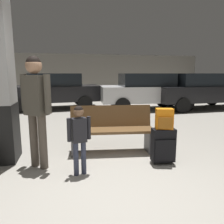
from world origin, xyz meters
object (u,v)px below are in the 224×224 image
at_px(backpack_bright, 164,119).
at_px(child, 79,133).
at_px(parked_car_far, 52,90).
at_px(suitcase, 163,145).
at_px(bench, 112,129).
at_px(parked_car_side, 199,90).
at_px(adult, 36,100).
at_px(parked_car_near, 148,90).

xyz_separation_m(backpack_bright, child, (-1.40, -0.13, -0.12)).
bearing_deg(parked_car_far, suitcase, -71.51).
bearing_deg(suitcase, backpack_bright, -169.11).
bearing_deg(bench, suitcase, -46.24).
distance_m(parked_car_side, parked_car_far, 6.30).
distance_m(suitcase, backpack_bright, 0.45).
bearing_deg(adult, child, -33.04).
bearing_deg(child, parked_car_far, 96.48).
distance_m(backpack_bright, child, 1.41).
height_order(child, parked_car_near, parked_car_near).
distance_m(bench, parked_car_far, 5.85).
height_order(backpack_bright, child, child).
distance_m(adult, parked_car_near, 6.46).
bearing_deg(parked_car_near, parked_car_side, -8.45).
distance_m(suitcase, parked_car_far, 6.79).
xyz_separation_m(suitcase, parked_car_near, (1.83, 5.46, 0.48)).
height_order(parked_car_side, parked_car_far, same).
xyz_separation_m(suitcase, backpack_bright, (-0.00, -0.00, 0.45)).
relative_size(backpack_bright, parked_car_side, 0.08).
height_order(bench, backpack_bright, backpack_bright).
distance_m(adult, parked_car_far, 6.15).
xyz_separation_m(adult, parked_car_near, (3.87, 5.17, -0.29)).
xyz_separation_m(child, parked_car_side, (5.42, 5.26, 0.16)).
bearing_deg(bench, parked_car_far, 104.06).
xyz_separation_m(suitcase, adult, (-2.03, 0.28, 0.78)).
bearing_deg(parked_car_side, bench, -137.35).
relative_size(bench, backpack_bright, 4.85).
distance_m(bench, backpack_bright, 1.10).
bearing_deg(child, backpack_bright, 5.16).
xyz_separation_m(bench, parked_car_far, (-1.42, 5.66, 0.36)).
xyz_separation_m(bench, backpack_bright, (0.73, -0.76, 0.33)).
bearing_deg(parked_car_far, bench, -75.94).
bearing_deg(child, parked_car_near, 59.91).
xyz_separation_m(bench, suitcase, (0.73, -0.76, -0.12)).
bearing_deg(backpack_bright, suitcase, 10.89).
bearing_deg(child, bench, 52.82).
height_order(bench, parked_car_side, parked_car_side).
bearing_deg(parked_car_far, parked_car_side, -11.83).
height_order(suitcase, backpack_bright, backpack_bright).
bearing_deg(bench, child, -127.18).
relative_size(bench, parked_car_far, 0.39).
xyz_separation_m(child, parked_car_far, (-0.74, 6.55, 0.16)).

